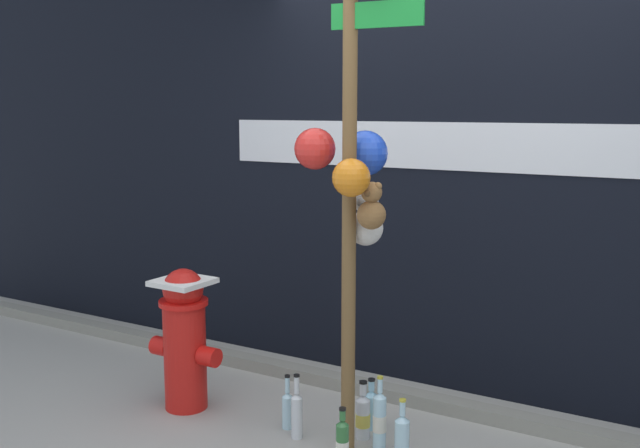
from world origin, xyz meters
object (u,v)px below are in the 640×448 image
memorial_post (352,138)px  bottle_2 (380,421)px  bottle_3 (288,408)px  bottle_4 (371,408)px  bottle_6 (363,416)px  fire_hydrant (185,336)px  bottle_0 (402,438)px  bottle_5 (342,446)px  bottle_1 (297,413)px

memorial_post → bottle_2: bearing=8.9°
bottle_3 → bottle_4: bearing=30.0°
bottle_6 → memorial_post: bearing=-100.8°
memorial_post → bottle_2: 1.45m
fire_hydrant → bottle_4: fire_hydrant is taller
bottle_0 → bottle_4: bearing=138.2°
memorial_post → bottle_3: size_ratio=8.64×
fire_hydrant → bottle_5: fire_hydrant is taller
bottle_0 → bottle_5: size_ratio=1.02×
bottle_5 → bottle_6: bottle_5 is taller
bottle_1 → bottle_3: (-0.11, 0.07, -0.02)m
bottle_2 → bottle_5: 0.30m
bottle_0 → bottle_2: bearing=157.6°
bottle_4 → bottle_5: (0.09, -0.50, 0.01)m
memorial_post → bottle_4: (0.01, 0.24, -1.48)m
bottle_4 → bottle_3: bearing=-150.0°
bottle_0 → bottle_2: 0.17m
bottle_5 → bottle_1: bearing=153.0°
bottle_6 → fire_hydrant: bearing=-171.0°
fire_hydrant → bottle_4: (1.07, 0.30, -0.32)m
bottle_2 → bottle_6: size_ratio=1.26×
bottle_2 → bottle_4: bearing=125.9°
fire_hydrant → bottle_2: (1.22, 0.09, -0.27)m
bottle_1 → bottle_4: (0.29, 0.30, -0.02)m
memorial_post → fire_hydrant: bearing=-176.7°
bottle_1 → memorial_post: bearing=13.7°
bottle_2 → bottle_3: size_ratio=1.31×
memorial_post → bottle_4: bearing=87.9°
memorial_post → fire_hydrant: size_ratio=3.17×
memorial_post → bottle_0: memorial_post is taller
bottle_5 → memorial_post: bearing=111.1°
fire_hydrant → bottle_5: size_ratio=2.55×
memorial_post → bottle_1: (-0.28, -0.07, -1.46)m
fire_hydrant → bottle_2: 1.25m
bottle_0 → bottle_4: bottle_0 is taller
bottle_4 → fire_hydrant: bearing=-164.5°
memorial_post → bottle_5: size_ratio=8.06×
bottle_0 → bottle_5: bearing=-133.3°
bottle_0 → bottle_3: bearing=176.4°
bottle_3 → bottle_6: size_ratio=0.96×
bottle_0 → bottle_1: bearing=-177.1°
fire_hydrant → bottle_4: 1.15m
bottle_3 → bottle_2: bearing=2.0°
bottle_3 → bottle_5: size_ratio=0.93×
bottle_3 → bottle_5: bottle_5 is taller
bottle_1 → bottle_5: (0.39, -0.20, -0.01)m
bottle_2 → bottle_6: (-0.14, 0.09, -0.04)m
memorial_post → bottle_0: bearing=-7.0°
bottle_4 → bottle_6: bottle_6 is taller
fire_hydrant → bottle_5: bearing=-10.0°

